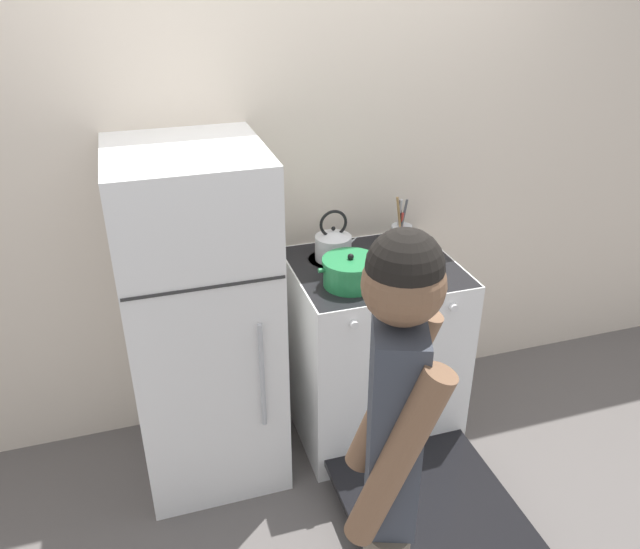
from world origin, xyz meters
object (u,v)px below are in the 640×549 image
Objects in this scene: stove_range at (374,354)px; tea_kettle at (334,244)px; refrigerator at (201,321)px; utensil_jar at (401,236)px; dutch_oven_pot at (350,272)px; person at (390,473)px.

tea_kettle is (-0.16, 0.17, 0.55)m from stove_range.
refrigerator is 0.72m from tea_kettle.
refrigerator is 0.89m from stove_range.
refrigerator reaches higher than tea_kettle.
utensil_jar is at bearing 7.90° from refrigerator.
refrigerator is 5.36× the size of dutch_oven_pot.
dutch_oven_pot is 0.46m from utensil_jar.
stove_range is 5.11× the size of utensil_jar.
dutch_oven_pot is 0.27m from tea_kettle.
refrigerator is at bearing 36.32° from person.
refrigerator is at bearing -172.10° from utensil_jar.
stove_range is at bearing -136.65° from utensil_jar.
utensil_jar reaches higher than stove_range.
person is (-0.46, -1.22, 0.51)m from stove_range.
dutch_oven_pot is 0.17× the size of person.
utensil_jar reaches higher than dutch_oven_pot.
person is at bearing -102.22° from tea_kettle.
stove_range is at bearing -2.79° from refrigerator.
utensil_jar is 1.54m from person.
dutch_oven_pot is 1.18× the size of tea_kettle.
stove_range is 0.57m from dutch_oven_pot.
person reaches higher than utensil_jar.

